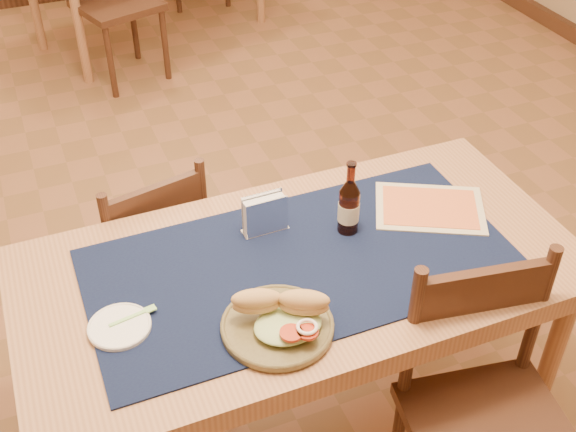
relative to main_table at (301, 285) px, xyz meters
name	(u,v)px	position (x,y,z in m)	size (l,w,h in m)	color
main_table	(301,285)	(0.00, 0.00, 0.00)	(1.60, 0.80, 0.75)	#A8764F
placemat	(301,263)	(0.00, 0.00, 0.09)	(1.20, 0.60, 0.01)	#0D1833
baseboard	(226,270)	(0.00, 0.80, -0.62)	(6.00, 7.00, 0.10)	#412517
chair_main_far	(148,252)	(-0.34, 0.59, -0.23)	(0.46, 0.46, 0.84)	#412517
chair_main_near	(487,417)	(0.34, -0.49, -0.19)	(0.49, 0.49, 0.92)	#412517
sandwich_plate	(280,320)	(-0.15, -0.21, 0.12)	(0.29, 0.29, 0.11)	brown
side_plate	(119,326)	(-0.53, -0.06, 0.10)	(0.16, 0.16, 0.01)	white
fork	(136,315)	(-0.48, -0.04, 0.10)	(0.13, 0.04, 0.00)	#9EE980
beer_bottle	(349,206)	(0.18, 0.08, 0.18)	(0.06, 0.06, 0.24)	#4A1A0D
napkin_holder	(265,215)	(-0.04, 0.17, 0.15)	(0.14, 0.05, 0.12)	white
menu_card	(430,208)	(0.47, 0.08, 0.09)	(0.41, 0.37, 0.01)	beige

